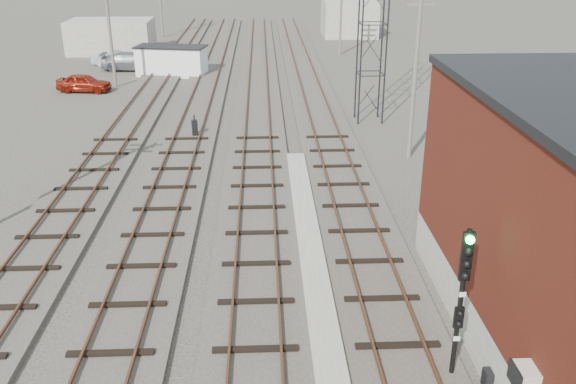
{
  "coord_description": "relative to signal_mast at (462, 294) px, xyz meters",
  "views": [
    {
      "loc": [
        -1.19,
        -2.13,
        10.88
      ],
      "look_at": [
        -0.3,
        18.36,
        2.2
      ],
      "focal_mm": 38.0,
      "sensor_mm": 36.0,
      "label": 1
    }
  ],
  "objects": [
    {
      "name": "ground",
      "position": [
        -3.7,
        49.36,
        -2.64
      ],
      "size": [
        320.0,
        320.0,
        0.0
      ],
      "primitive_type": "plane",
      "color": "#282621",
      "rests_on": "ground"
    },
    {
      "name": "track_right",
      "position": [
        -1.2,
        28.36,
        -2.53
      ],
      "size": [
        3.2,
        90.0,
        0.39
      ],
      "color": "#332D28",
      "rests_on": "ground"
    },
    {
      "name": "track_mid_right",
      "position": [
        -5.2,
        28.36,
        -2.53
      ],
      "size": [
        3.2,
        90.0,
        0.39
      ],
      "color": "#332D28",
      "rests_on": "ground"
    },
    {
      "name": "track_mid_left",
      "position": [
        -9.2,
        28.36,
        -2.53
      ],
      "size": [
        3.2,
        90.0,
        0.39
      ],
      "color": "#332D28",
      "rests_on": "ground"
    },
    {
      "name": "track_left",
      "position": [
        -13.2,
        28.36,
        -2.53
      ],
      "size": [
        3.2,
        90.0,
        0.39
      ],
      "color": "#332D28",
      "rests_on": "ground"
    },
    {
      "name": "platform_curb",
      "position": [
        -3.2,
        3.36,
        -2.51
      ],
      "size": [
        0.9,
        28.0,
        0.26
      ],
      "primitive_type": "cube",
      "color": "gray",
      "rests_on": "ground"
    },
    {
      "name": "utility_pole_left_b",
      "position": [
        -16.2,
        34.36,
        2.16
      ],
      "size": [
        1.8,
        0.24,
        9.0
      ],
      "color": "#595147",
      "rests_on": "ground"
    },
    {
      "name": "utility_pole_right_a",
      "position": [
        2.8,
        17.36,
        2.16
      ],
      "size": [
        1.8,
        0.24,
        9.0
      ],
      "color": "#595147",
      "rests_on": "ground"
    },
    {
      "name": "utility_pole_right_b",
      "position": [
        2.8,
        47.36,
        2.16
      ],
      "size": [
        1.8,
        0.24,
        9.0
      ],
      "color": "#595147",
      "rests_on": "ground"
    },
    {
      "name": "shed_left",
      "position": [
        -19.7,
        49.36,
        -1.04
      ],
      "size": [
        8.0,
        5.0,
        3.2
      ],
      "primitive_type": "cube",
      "color": "gray",
      "rests_on": "ground"
    },
    {
      "name": "shed_right",
      "position": [
        5.3,
        59.36,
        -0.64
      ],
      "size": [
        6.0,
        6.0,
        4.0
      ],
      "primitive_type": "cube",
      "color": "gray",
      "rests_on": "ground"
    },
    {
      "name": "signal_mast",
      "position": [
        0.0,
        0.0,
        0.0
      ],
      "size": [
        0.4,
        0.42,
        4.41
      ],
      "color": "gray",
      "rests_on": "ground"
    },
    {
      "name": "switch_stand",
      "position": [
        -8.8,
        21.11,
        -2.03
      ],
      "size": [
        0.38,
        0.38,
        1.3
      ],
      "rotation": [
        0.0,
        0.0,
        0.3
      ],
      "color": "black",
      "rests_on": "ground"
    },
    {
      "name": "site_trailer",
      "position": [
        -12.37,
        38.55,
        -1.42
      ],
      "size": [
        6.13,
        3.54,
        2.42
      ],
      "rotation": [
        0.0,
        0.0,
        -0.19
      ],
      "color": "white",
      "rests_on": "ground"
    },
    {
      "name": "car_red",
      "position": [
        -18.18,
        32.9,
        -1.96
      ],
      "size": [
        4.15,
        2.13,
        1.35
      ],
      "primitive_type": "imported",
      "rotation": [
        0.0,
        0.0,
        1.43
      ],
      "color": "maroon",
      "rests_on": "ground"
    },
    {
      "name": "car_silver",
      "position": [
        -17.98,
        42.7,
        -1.96
      ],
      "size": [
        4.34,
        2.37,
        1.35
      ],
      "primitive_type": "imported",
      "rotation": [
        0.0,
        0.0,
        1.33
      ],
      "color": "#ABAEB3",
      "rests_on": "ground"
    },
    {
      "name": "car_grey",
      "position": [
        -16.14,
        40.77,
        -1.89
      ],
      "size": [
        5.24,
        2.23,
        1.51
      ],
      "primitive_type": "imported",
      "rotation": [
        0.0,
        0.0,
        1.55
      ],
      "color": "slate",
      "rests_on": "ground"
    }
  ]
}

